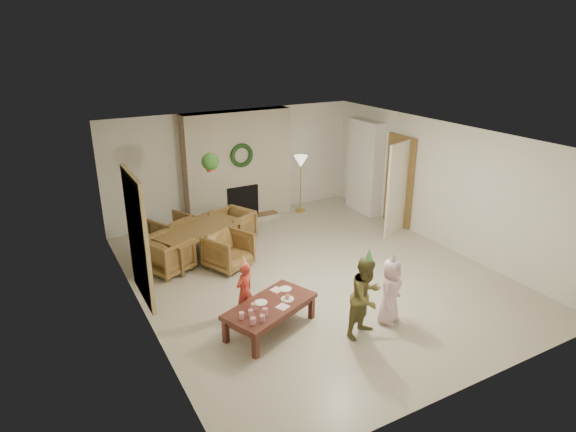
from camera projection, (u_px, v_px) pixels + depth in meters
floor at (313, 274)px, 8.91m from camera, size 7.00×7.00×0.00m
ceiling at (316, 138)px, 8.02m from camera, size 7.00×7.00×0.00m
wall_back at (235, 164)px, 11.33m from camera, size 7.00×0.00×7.00m
wall_front at (476, 301)px, 5.60m from camera, size 7.00×0.00×7.00m
wall_left at (138, 243)px, 7.11m from camera, size 0.00×7.00×7.00m
wall_right at (442, 185)px, 9.82m from camera, size 0.00×7.00×7.00m
fireplace_mass at (238, 166)px, 11.17m from camera, size 2.50×0.40×2.50m
fireplace_hearth at (246, 220)px, 11.30m from camera, size 1.60×0.30×0.12m
fireplace_firebox at (242, 202)px, 11.30m from camera, size 0.75×0.12×0.75m
fireplace_wreath at (242, 155)px, 10.87m from camera, size 0.54×0.10×0.54m
floor_lamp_base at (300, 210)px, 12.03m from camera, size 0.26×0.26×0.03m
floor_lamp_post at (300, 186)px, 11.80m from camera, size 0.03×0.03×1.24m
floor_lamp_shade at (301, 162)px, 11.59m from camera, size 0.33×0.33×0.28m
bookshelf_carcass at (365, 167)px, 11.69m from camera, size 0.30×1.00×2.20m
bookshelf_shelf_a at (363, 193)px, 11.91m from camera, size 0.30×0.92×0.03m
bookshelf_shelf_b at (364, 177)px, 11.77m from camera, size 0.30×0.92×0.03m
bookshelf_shelf_c at (365, 161)px, 11.62m from camera, size 0.30×0.92×0.03m
bookshelf_shelf_d at (365, 144)px, 11.48m from camera, size 0.30×0.92×0.03m
books_row_lower at (366, 189)px, 11.73m from camera, size 0.20×0.40×0.24m
books_row_mid at (362, 171)px, 11.75m from camera, size 0.20×0.44×0.24m
books_row_upper at (367, 157)px, 11.49m from camera, size 0.20×0.36×0.22m
door_frame at (399, 181)px, 10.87m from camera, size 0.05×0.86×2.04m
door_leaf at (397, 189)px, 10.39m from camera, size 0.77×0.32×2.00m
curtain_panel at (138, 238)px, 7.29m from camera, size 0.06×1.20×2.00m
dining_table at (199, 243)px, 9.48m from camera, size 1.98×1.60×0.61m
dining_chair_near at (228, 251)px, 9.04m from camera, size 0.96×0.97×0.67m
dining_chair_far at (173, 232)px, 9.89m from camera, size 0.96×0.97×0.67m
dining_chair_left at (169, 255)px, 8.89m from camera, size 0.97×0.96×0.67m
dining_chair_right at (233, 226)px, 10.18m from camera, size 0.97×0.96×0.67m
hanging_plant_cord at (210, 149)px, 8.79m from camera, size 0.01×0.01×0.70m
hanging_plant_pot at (211, 168)px, 8.91m from camera, size 0.16×0.16×0.12m
hanging_plant_foliage at (210, 162)px, 8.87m from camera, size 0.32×0.32×0.32m
coffee_table_top at (270, 306)px, 7.12m from camera, size 1.55×1.17×0.06m
coffee_table_apron at (270, 311)px, 7.14m from camera, size 1.41×1.03×0.09m
coffee_leg_fl at (256, 346)px, 6.56m from camera, size 0.10×0.10×0.36m
coffee_leg_fr at (312, 307)px, 7.49m from camera, size 0.10×0.10×0.36m
coffee_leg_bl at (226, 331)px, 6.90m from camera, size 0.10×0.10×0.36m
coffee_leg_br at (283, 296)px, 7.82m from camera, size 0.10×0.10×0.36m
cup_a at (253, 321)px, 6.60m from camera, size 0.10×0.10×0.10m
cup_b at (242, 316)px, 6.73m from camera, size 0.10×0.10×0.10m
cup_c at (262, 318)px, 6.66m from camera, size 0.10×0.10×0.10m
cup_d at (251, 313)px, 6.79m from camera, size 0.10×0.10×0.10m
cup_e at (265, 312)px, 6.82m from camera, size 0.10×0.10×0.10m
cup_f at (254, 307)px, 6.95m from camera, size 0.10×0.10×0.10m
plate_a at (261, 302)px, 7.14m from camera, size 0.25×0.25×0.01m
plate_b at (287, 299)px, 7.24m from camera, size 0.25×0.25×0.01m
plate_c at (285, 289)px, 7.52m from camera, size 0.25×0.25×0.01m
food_scoop at (287, 296)px, 7.22m from camera, size 0.10×0.10×0.08m
napkin_left at (283, 307)px, 7.03m from camera, size 0.21×0.21×0.01m
napkin_right at (277, 290)px, 7.49m from camera, size 0.21×0.21×0.01m
child_red at (245, 291)px, 7.38m from camera, size 0.40×0.35×0.93m
party_hat_red at (244, 261)px, 7.21m from camera, size 0.14×0.14×0.18m
child_plaid at (366, 297)px, 6.95m from camera, size 0.69×0.61×1.21m
party_hat_plaid at (369, 255)px, 6.72m from camera, size 0.15×0.15×0.20m
child_pink at (390, 291)px, 7.29m from camera, size 0.60×0.53×1.02m
party_hat_pink at (393, 258)px, 7.10m from camera, size 0.17×0.17×0.18m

